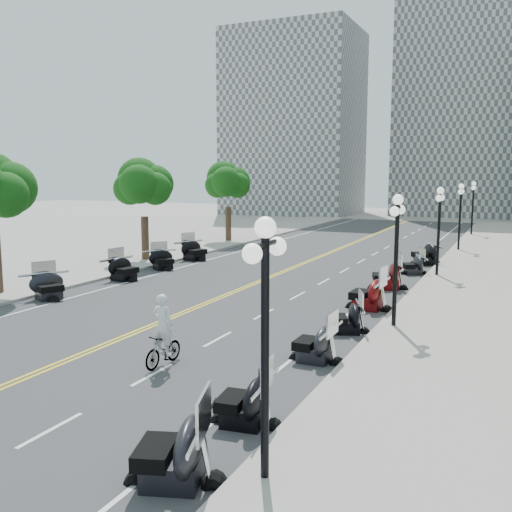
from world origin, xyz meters
The scene contains 47 objects.
ground centered at (0.00, 0.00, 0.00)m, with size 160.00×160.00×0.00m, color gray.
road centered at (0.00, 10.00, 0.00)m, with size 16.00×90.00×0.01m, color #333335.
centerline_yellow_a centered at (-0.12, 10.00, 0.01)m, with size 0.12×90.00×0.00m, color yellow.
centerline_yellow_b centered at (0.12, 10.00, 0.01)m, with size 0.12×90.00×0.00m, color yellow.
edge_line_north centered at (6.40, 10.00, 0.01)m, with size 0.12×90.00×0.00m, color white.
edge_line_south centered at (-6.40, 10.00, 0.01)m, with size 0.12×90.00×0.00m, color white.
lane_dash_4 centered at (3.20, -8.00, 0.01)m, with size 0.12×2.00×0.00m, color white.
lane_dash_5 centered at (3.20, -4.00, 0.01)m, with size 0.12×2.00×0.00m, color white.
lane_dash_6 centered at (3.20, 0.00, 0.01)m, with size 0.12×2.00×0.00m, color white.
lane_dash_7 centered at (3.20, 4.00, 0.01)m, with size 0.12×2.00×0.00m, color white.
lane_dash_8 centered at (3.20, 8.00, 0.01)m, with size 0.12×2.00×0.00m, color white.
lane_dash_9 centered at (3.20, 12.00, 0.01)m, with size 0.12×2.00×0.00m, color white.
lane_dash_10 centered at (3.20, 16.00, 0.01)m, with size 0.12×2.00×0.00m, color white.
lane_dash_11 centered at (3.20, 20.00, 0.01)m, with size 0.12×2.00×0.00m, color white.
lane_dash_12 centered at (3.20, 24.00, 0.01)m, with size 0.12×2.00×0.00m, color white.
lane_dash_13 centered at (3.20, 28.00, 0.01)m, with size 0.12×2.00×0.00m, color white.
lane_dash_14 centered at (3.20, 32.00, 0.01)m, with size 0.12×2.00×0.00m, color white.
lane_dash_15 centered at (3.20, 36.00, 0.01)m, with size 0.12×2.00×0.00m, color white.
lane_dash_16 centered at (3.20, 40.00, 0.01)m, with size 0.12×2.00×0.00m, color white.
lane_dash_17 centered at (3.20, 44.00, 0.01)m, with size 0.12×2.00×0.00m, color white.
lane_dash_18 centered at (3.20, 48.00, 0.01)m, with size 0.12×2.00×0.00m, color white.
lane_dash_19 centered at (3.20, 52.00, 0.01)m, with size 0.12×2.00×0.00m, color white.
sidewalk_north centered at (10.50, 10.00, 0.07)m, with size 5.00×90.00×0.15m, color #9E9991.
sidewalk_south centered at (-10.50, 10.00, 0.07)m, with size 5.00×90.00×0.15m, color #9E9991.
distant_block_a centered at (-18.00, 62.00, 13.00)m, with size 18.00×14.00×26.00m, color gray.
distant_block_b centered at (4.00, 68.00, 15.00)m, with size 16.00×12.00×30.00m, color gray.
street_lamp_1 centered at (8.60, -8.00, 2.60)m, with size 0.50×1.20×4.90m, color black, non-canonical shape.
street_lamp_2 centered at (8.60, 4.00, 2.60)m, with size 0.50×1.20×4.90m, color black, non-canonical shape.
street_lamp_3 centered at (8.60, 16.00, 2.60)m, with size 0.50×1.20×4.90m, color black, non-canonical shape.
street_lamp_4 centered at (8.60, 28.00, 2.60)m, with size 0.50×1.20×4.90m, color black, non-canonical shape.
street_lamp_5 centered at (8.60, 40.00, 2.60)m, with size 0.50×1.20×4.90m, color black, non-canonical shape.
tree_3 centered at (-10.00, 14.00, 4.75)m, with size 4.80×4.80×9.20m, color #235619, non-canonical shape.
tree_4 centered at (-10.00, 26.00, 4.75)m, with size 4.80×4.80×9.20m, color #235619, non-canonical shape.
motorcycle_n_3 centered at (7.00, -8.70, 0.74)m, with size 2.12×2.12×1.49m, color black, non-canonical shape.
motorcycle_n_4 centered at (7.10, -5.83, 0.66)m, with size 1.88×1.88×1.31m, color black, non-canonical shape.
motorcycle_n_5 centered at (7.12, -0.80, 0.67)m, with size 1.91×1.91×1.34m, color black, non-canonical shape.
motorcycle_n_6 centered at (7.10, 2.77, 0.63)m, with size 1.81×1.81×1.27m, color black, non-canonical shape.
motorcycle_n_7 centered at (6.92, 6.75, 0.78)m, with size 2.22×2.22×1.55m, color #590A0C, non-canonical shape.
motorcycle_n_8 centered at (6.74, 11.49, 0.76)m, with size 2.18×2.18×1.53m, color #590A0C, non-canonical shape.
motorcycle_n_9 centered at (7.20, 16.43, 0.63)m, with size 1.79×1.79×1.26m, color black, non-canonical shape.
motorcycle_n_10 centered at (7.28, 20.36, 0.78)m, with size 2.24×2.24×1.56m, color black, non-canonical shape.
motorcycle_s_6 centered at (-7.14, 2.40, 0.71)m, with size 2.03×2.03×1.42m, color black, non-canonical shape.
motorcycle_s_7 centered at (-6.94, 7.74, 0.72)m, with size 2.06×2.06×1.44m, color black, non-canonical shape.
motorcycle_s_8 centered at (-7.03, 11.64, 0.68)m, with size 1.95×1.95×1.36m, color black, non-canonical shape.
motorcycle_s_9 centered at (-7.22, 15.70, 0.76)m, with size 2.17×2.17×1.52m, color black, non-canonical shape.
bicycle centered at (3.05, -3.18, 0.52)m, with size 0.49×1.72×1.03m, color #A51414.
cyclist_rider centered at (3.05, -3.18, 1.99)m, with size 0.70×0.46×1.91m, color silver.
Camera 1 is at (12.71, -17.25, 5.86)m, focal length 40.00 mm.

